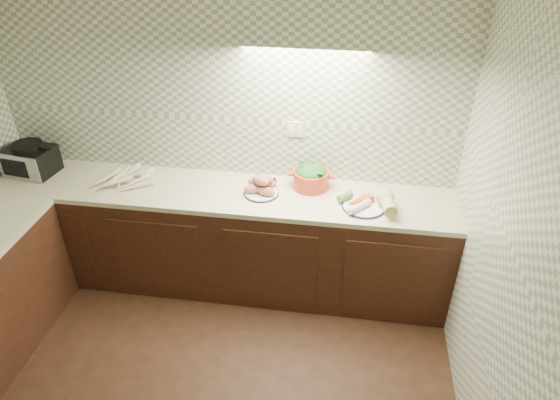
# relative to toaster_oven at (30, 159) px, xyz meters

# --- Properties ---
(room) EXTENTS (3.60, 3.60, 2.60)m
(room) POSITION_rel_toaster_oven_xyz_m (1.56, -1.55, 0.61)
(room) COLOR black
(room) RESTS_ON ground
(counter) EXTENTS (3.60, 3.60, 0.90)m
(counter) POSITION_rel_toaster_oven_xyz_m (0.88, -0.87, -0.57)
(counter) COLOR black
(counter) RESTS_ON ground
(toaster_oven) EXTENTS (0.40, 0.33, 0.26)m
(toaster_oven) POSITION_rel_toaster_oven_xyz_m (0.00, 0.00, 0.00)
(toaster_oven) COLOR black
(toaster_oven) RESTS_ON counter
(parsnip_pile) EXTENTS (0.45, 0.40, 0.07)m
(parsnip_pile) POSITION_rel_toaster_oven_xyz_m (0.81, -0.06, -0.09)
(parsnip_pile) COLOR beige
(parsnip_pile) RESTS_ON counter
(sweet_potato_plate) EXTENTS (0.27, 0.27, 0.16)m
(sweet_potato_plate) POSITION_rel_toaster_oven_xyz_m (1.90, -0.04, -0.06)
(sweet_potato_plate) COLOR #161C3B
(sweet_potato_plate) RESTS_ON counter
(onion_bowl) EXTENTS (0.14, 0.14, 0.11)m
(onion_bowl) POSITION_rel_toaster_oven_xyz_m (1.91, 0.07, -0.08)
(onion_bowl) COLOR black
(onion_bowl) RESTS_ON counter
(dutch_oven) EXTENTS (0.34, 0.28, 0.19)m
(dutch_oven) POSITION_rel_toaster_oven_xyz_m (2.25, 0.11, -0.03)
(dutch_oven) COLOR #BC3820
(dutch_oven) RESTS_ON counter
(veg_plate) EXTENTS (0.42, 0.33, 0.15)m
(veg_plate) POSITION_rel_toaster_oven_xyz_m (2.73, -0.11, -0.07)
(veg_plate) COLOR #161C3B
(veg_plate) RESTS_ON counter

